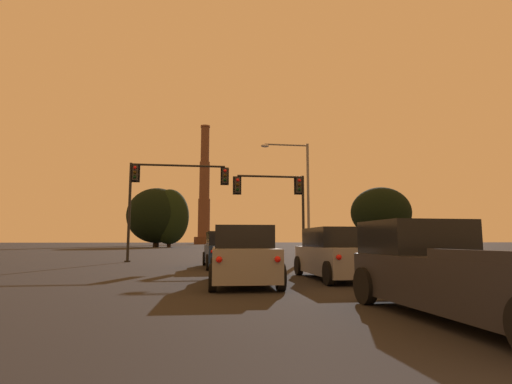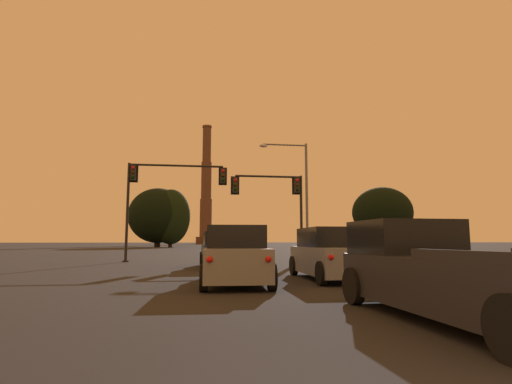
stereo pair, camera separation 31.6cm
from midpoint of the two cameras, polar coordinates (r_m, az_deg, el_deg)
name	(u,v)px [view 1 (the left image)]	position (r m, az deg, el deg)	size (l,w,h in m)	color
suv_center_lane_front	(225,250)	(21.16, -4.95, -8.27)	(2.21, 4.95, 1.86)	navy
pickup_truck_right_lane_third	(462,273)	(8.15, 26.31, -10.38)	(2.35, 5.56, 1.82)	#232328
suv_right_lane_second	(336,254)	(14.95, 10.82, -8.73)	(2.14, 4.92, 1.86)	gray
suv_center_lane_second	(242,256)	(13.17, -2.66, -9.10)	(2.31, 4.98, 1.86)	gray
traffic_light_overhead_left	(164,186)	(27.68, -13.38, 0.89)	(6.80, 0.50, 6.59)	black
traffic_light_overhead_right	(280,195)	(27.21, 3.13, -0.48)	(5.02, 0.50, 5.84)	black
street_lamp	(300,187)	(30.93, 6.08, 0.74)	(3.80, 0.36, 8.93)	slate
smokestack	(204,197)	(156.32, -7.46, -0.68)	(7.36, 7.36, 46.71)	#523427
treeline_center_right	(170,217)	(88.03, -12.34, -3.46)	(8.26, 7.44, 12.46)	black
treeline_far_left	(157,215)	(89.51, -14.09, -3.27)	(12.78, 11.50, 12.79)	black
treeline_right_mid	(381,213)	(97.37, 17.32, -2.83)	(13.97, 12.57, 13.80)	black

